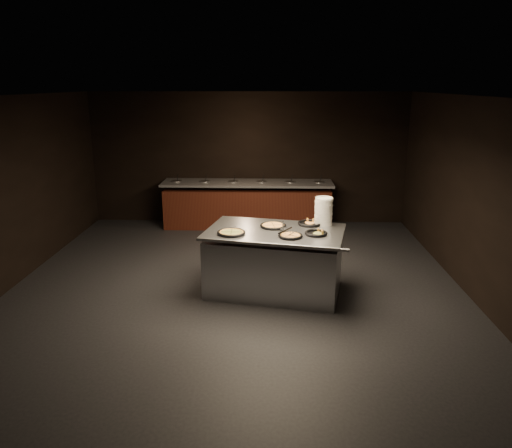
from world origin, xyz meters
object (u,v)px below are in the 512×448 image
(plate_stack, at_px, (324,211))
(pan_veggie_whole, at_px, (231,233))
(serving_counter, at_px, (275,263))
(pan_cheese_whole, at_px, (273,226))

(plate_stack, distance_m, pan_veggie_whole, 1.51)
(serving_counter, relative_size, pan_cheese_whole, 5.53)
(serving_counter, distance_m, pan_cheese_whole, 0.56)
(serving_counter, bearing_deg, pan_cheese_whole, 109.01)
(plate_stack, bearing_deg, pan_veggie_whole, -157.70)
(pan_cheese_whole, bearing_deg, serving_counter, -82.54)
(serving_counter, height_order, pan_cheese_whole, pan_cheese_whole)
(serving_counter, height_order, pan_veggie_whole, pan_veggie_whole)
(serving_counter, distance_m, pan_veggie_whole, 0.84)
(pan_veggie_whole, distance_m, pan_cheese_whole, 0.72)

